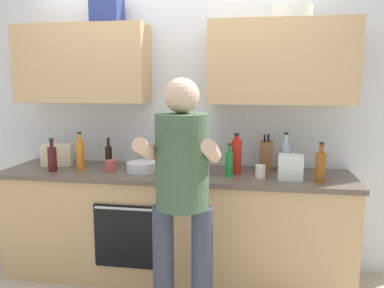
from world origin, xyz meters
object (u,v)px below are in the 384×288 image
object	(u,v)px
person_standing	(182,185)
bottle_soy	(109,155)
bottle_vinegar	(165,150)
mixing_bowl	(141,167)
grocery_bag_produce	(291,167)
bottle_juice	(80,154)
cup_tea	(194,164)
potted_herb	(197,156)
bottle_wine	(52,158)
bottle_soda	(229,163)
bottle_water	(285,156)
grocery_bag_rice	(57,155)
cup_ceramic	(110,166)
bottle_syrup	(321,166)
cup_coffee	(260,171)
knife_block	(266,156)
bottle_hotsauce	(236,156)

from	to	relation	value
person_standing	bottle_soy	distance (m)	1.12
bottle_vinegar	mixing_bowl	distance (m)	0.30
grocery_bag_produce	bottle_juice	bearing A→B (deg)	178.74
cup_tea	potted_herb	xyz separation A→B (m)	(0.06, -0.18, 0.11)
bottle_wine	bottle_soda	world-z (taller)	bottle_wine
bottle_soda	cup_tea	size ratio (longest dim) A/B	2.81
bottle_water	grocery_bag_rice	distance (m)	1.96
bottle_water	cup_ceramic	world-z (taller)	bottle_water
bottle_soy	mixing_bowl	xyz separation A→B (m)	(0.34, -0.14, -0.06)
bottle_water	mixing_bowl	xyz separation A→B (m)	(-1.15, -0.15, -0.09)
potted_herb	grocery_bag_produce	distance (m)	0.71
bottle_syrup	bottle_soda	distance (m)	0.67
bottle_wine	bottle_vinegar	distance (m)	0.93
bottle_juice	potted_herb	size ratio (longest dim) A/B	1.15
bottle_soy	cup_coffee	distance (m)	1.31
bottle_syrup	bottle_soy	bearing A→B (deg)	171.78
cup_coffee	knife_block	world-z (taller)	knife_block
cup_coffee	bottle_soda	bearing A→B (deg)	179.33
cup_tea	cup_ceramic	bearing A→B (deg)	-166.64
knife_block	potted_herb	xyz separation A→B (m)	(-0.53, -0.25, 0.03)
bottle_soda	bottle_soy	world-z (taller)	bottle_soda
mixing_bowl	bottle_vinegar	bearing A→B (deg)	60.63
bottle_syrup	potted_herb	size ratio (longest dim) A/B	1.07
cup_tea	knife_block	size ratio (longest dim) A/B	0.31
grocery_bag_rice	bottle_vinegar	bearing A→B (deg)	7.04
cup_ceramic	potted_herb	bearing A→B (deg)	-1.98
bottle_juice	cup_tea	size ratio (longest dim) A/B	3.45
bottle_soy	cup_coffee	bearing A→B (deg)	-8.40
cup_ceramic	cup_tea	xyz separation A→B (m)	(0.67, 0.16, 0.00)
cup_tea	grocery_bag_produce	bearing A→B (deg)	-13.81
mixing_bowl	bottle_soda	bearing A→B (deg)	-3.54
cup_coffee	mixing_bowl	distance (m)	0.96
cup_coffee	grocery_bag_produce	size ratio (longest dim) A/B	0.53
cup_ceramic	potted_herb	distance (m)	0.73
bottle_water	bottle_juice	size ratio (longest dim) A/B	1.03
bottle_vinegar	potted_herb	bearing A→B (deg)	-41.40
bottle_juice	grocery_bag_produce	world-z (taller)	bottle_juice
bottle_soda	bottle_hotsauce	size ratio (longest dim) A/B	0.80
bottle_soy	bottle_juice	bearing A→B (deg)	-139.70
person_standing	mixing_bowl	bearing A→B (deg)	125.82
knife_block	grocery_bag_produce	world-z (taller)	knife_block
bottle_water	person_standing	bearing A→B (deg)	-131.06
bottle_water	grocery_bag_rice	bearing A→B (deg)	-179.24
person_standing	bottle_wine	xyz separation A→B (m)	(-1.18, 0.53, 0.03)
bottle_vinegar	cup_coffee	distance (m)	0.87
bottle_water	grocery_bag_produce	xyz separation A→B (m)	(0.03, -0.21, -0.04)
person_standing	cup_coffee	size ratio (longest dim) A/B	17.15
bottle_juice	mixing_bowl	xyz separation A→B (m)	(0.52, 0.01, -0.09)
bottle_wine	bottle_juice	size ratio (longest dim) A/B	0.85
bottle_vinegar	mixing_bowl	size ratio (longest dim) A/B	1.40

